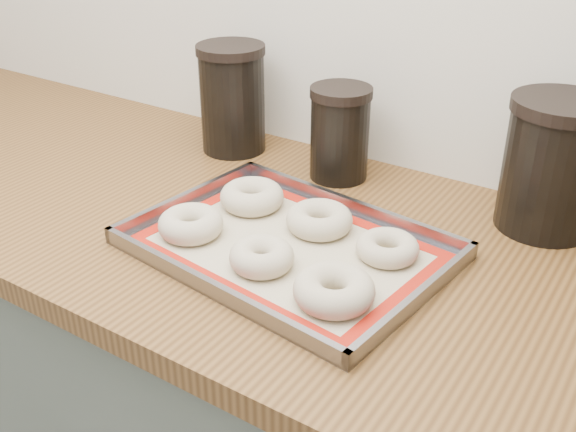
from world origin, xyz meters
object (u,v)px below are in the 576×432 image
Objects in this scene: bagel_back_right at (387,248)px; canister_left at (232,98)px; bagel_front_right at (334,290)px; bagel_front_left at (191,224)px; baking_tray at (288,247)px; bagel_front_mid at (262,257)px; canister_right at (553,165)px; canister_mid at (340,133)px; bagel_back_left at (252,196)px; bagel_back_mid at (319,220)px.

canister_left is (-0.45, 0.22, 0.09)m from bagel_back_right.
bagel_front_left is at bearing 172.88° from bagel_front_right.
bagel_front_left is (-0.15, -0.05, 0.02)m from baking_tray.
bagel_front_left is 1.08× the size of bagel_front_mid.
canister_right is at bearing 1.51° from canister_left.
bagel_front_right is (0.28, -0.03, 0.00)m from bagel_front_left.
bagel_front_right reaches higher than bagel_back_right.
canister_right is (0.16, 0.23, 0.09)m from bagel_back_right.
bagel_back_left is at bearing -106.49° from canister_mid.
canister_left is at bearing 154.26° from bagel_back_right.
bagel_front_left is at bearing -161.88° from baking_tray.
canister_right reaches higher than bagel_front_left.
canister_left is at bearing 116.42° from bagel_front_left.
bagel_front_mid is 0.19m from bagel_back_left.
canister_left is 1.24× the size of canister_mid.
canister_mid is at bearing 103.74° from baking_tray.
canister_mid reaches higher than bagel_back_right.
canister_mid is (-0.08, 0.20, 0.06)m from bagel_back_mid.
canister_left reaches higher than baking_tray.
bagel_front_left is 0.48× the size of canister_left.
canister_left reaches higher than canister_mid.
bagel_back_mid is at bearing -2.49° from bagel_back_left.
bagel_back_right is (0.14, 0.06, 0.01)m from baking_tray.
canister_mid is 0.37m from canister_right.
bagel_front_mid is at bearing -138.03° from bagel_back_right.
bagel_back_left is 0.48m from canister_right.
bagel_front_mid is at bearing -47.86° from canister_left.
bagel_front_right is at bearing -7.55° from bagel_front_mid.
canister_right is (0.61, 0.02, 0.00)m from canister_left.
canister_mid reaches higher than bagel_front_left.
bagel_back_mid is 0.39m from canister_left.
baking_tray is 2.89× the size of canister_mid.
canister_left is (-0.32, 0.20, 0.08)m from bagel_back_mid.
bagel_back_mid is 0.62× the size of canister_mid.
bagel_front_right is at bearing -32.92° from bagel_back_left.
canister_right is (0.30, 0.29, 0.10)m from baking_tray.
bagel_back_left is 0.50× the size of canister_right.
baking_tray is at bearing 88.43° from bagel_front_mid.
bagel_back_right is (0.01, 0.14, -0.00)m from bagel_front_right.
bagel_back_right is 0.50m from canister_left.
bagel_front_right reaches higher than baking_tray.
bagel_back_left is at bearing 175.42° from bagel_back_right.
canister_right is (0.37, 0.02, 0.02)m from canister_mid.
bagel_front_right is at bearing -33.27° from baking_tray.
canister_left is (-0.44, 0.36, 0.08)m from bagel_front_right.
bagel_front_mid is 0.48m from canister_right.
canister_left is at bearing 140.71° from bagel_front_right.
bagel_front_right is 0.64× the size of canister_mid.
bagel_front_left is 0.48× the size of canister_right.
bagel_back_right is at bearing -25.74° from canister_left.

